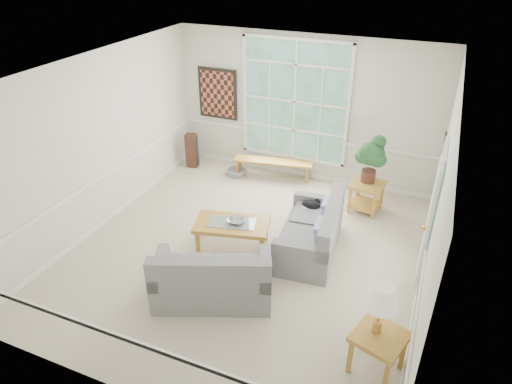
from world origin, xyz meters
TOP-DOWN VIEW (x-y plane):
  - floor at (0.00, 0.00)m, footprint 5.50×6.00m
  - ceiling at (0.00, 0.00)m, footprint 5.50×6.00m
  - wall_back at (0.00, 3.00)m, footprint 5.50×0.02m
  - wall_front at (0.00, -3.00)m, footprint 5.50×0.02m
  - wall_left at (-2.75, 0.00)m, footprint 0.02×6.00m
  - wall_right at (2.75, 0.00)m, footprint 0.02×6.00m
  - window_back at (-0.20, 2.96)m, footprint 2.30×0.08m
  - entry_door at (2.71, 0.60)m, footprint 0.08×0.90m
  - door_sidelight at (2.71, -0.03)m, footprint 0.08×0.26m
  - wall_art at (-1.95, 2.95)m, footprint 0.90×0.06m
  - wall_frame_near at (2.71, 1.75)m, footprint 0.04×0.26m
  - wall_frame_far at (2.71, 2.15)m, footprint 0.04×0.26m
  - loveseat_right at (0.96, 0.42)m, footprint 1.03×1.75m
  - loveseat_front at (0.00, -1.17)m, footprint 1.87×1.42m
  - coffee_table at (-0.27, 0.06)m, footprint 1.35×0.94m
  - pewter_bowl at (-0.21, 0.09)m, footprint 0.36×0.36m
  - window_bench at (-0.53, 2.65)m, footprint 1.72×0.63m
  - end_table at (1.57, 2.06)m, footprint 0.66×0.66m
  - houseplant at (1.55, 2.14)m, footprint 0.64×0.64m
  - side_table at (2.40, -1.57)m, footprint 0.71×0.71m
  - table_lamp at (2.34, -1.53)m, footprint 0.54×0.54m
  - pet_bed at (-1.31, 2.46)m, footprint 0.56×0.56m
  - floor_speaker at (-2.40, 2.45)m, footprint 0.27×0.23m
  - cat at (0.80, 1.00)m, footprint 0.37×0.30m

SIDE VIEW (x-z plane):
  - floor at x=0.00m, z-range -0.01..0.00m
  - pet_bed at x=-1.31m, z-range 0.00..0.13m
  - window_bench at x=-0.53m, z-range 0.00..0.39m
  - coffee_table at x=-0.27m, z-range 0.00..0.46m
  - side_table at x=2.40m, z-range 0.00..0.58m
  - end_table at x=1.57m, z-range 0.00..0.58m
  - floor_speaker at x=-2.40m, z-range 0.00..0.78m
  - loveseat_front at x=0.00m, z-range 0.00..0.90m
  - loveseat_right at x=0.96m, z-range 0.00..0.91m
  - pewter_bowl at x=-0.21m, z-range 0.46..0.54m
  - cat at x=0.80m, z-range 0.46..0.62m
  - table_lamp at x=2.34m, z-range 0.58..1.25m
  - houseplant at x=1.55m, z-range 0.58..1.50m
  - entry_door at x=2.71m, z-range 0.00..2.10m
  - door_sidelight at x=2.71m, z-range 0.20..2.10m
  - wall_back at x=0.00m, z-range 0.00..3.00m
  - wall_front at x=0.00m, z-range 0.00..3.00m
  - wall_left at x=-2.75m, z-range 0.00..3.00m
  - wall_right at x=2.75m, z-range 0.00..3.00m
  - wall_frame_near at x=2.71m, z-range 1.39..1.71m
  - wall_frame_far at x=2.71m, z-range 1.39..1.71m
  - wall_art at x=-1.95m, z-range 1.05..2.15m
  - window_back at x=-0.20m, z-range 0.45..2.85m
  - ceiling at x=0.00m, z-range 2.99..3.01m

